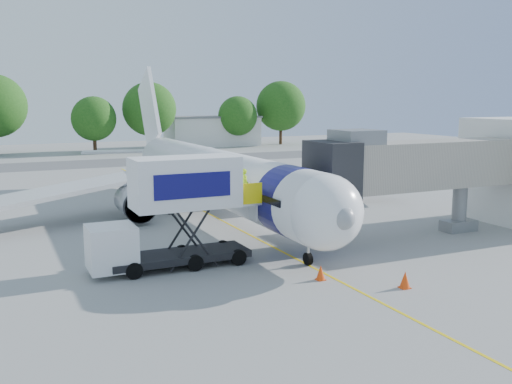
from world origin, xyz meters
name	(u,v)px	position (x,y,z in m)	size (l,w,h in m)	color
ground	(235,227)	(0.00, 0.00, 0.00)	(160.00, 160.00, 0.00)	#999996
guidance_line	(235,227)	(0.00, 0.00, 0.01)	(0.15, 70.00, 0.01)	yellow
taxiway_strip	(110,163)	(0.00, 42.00, 0.00)	(120.00, 10.00, 0.01)	#59595B
aircraft	(212,175)	(0.00, 4.12, 2.95)	(34.17, 37.73, 11.35)	white
jet_bridge	(405,167)	(7.99, -7.00, 4.34)	(13.90, 3.20, 6.60)	#A9A290
catering_hiloader	(173,213)	(-6.27, -7.00, 2.76)	(8.50, 2.44, 5.50)	black
ground_tug	(428,286)	(1.59, -16.46, 0.79)	(4.19, 2.99, 1.51)	white
safety_cone_a	(321,273)	(-0.69, -11.85, 0.34)	(0.44, 0.44, 0.70)	#F6430C
safety_cone_b	(405,280)	(2.09, -14.42, 0.37)	(0.48, 0.48, 0.77)	#F6430C
outbuilding_right	(212,131)	(22.00, 62.00, 2.66)	(16.40, 7.40, 5.30)	silver
tree_d	(94,119)	(0.62, 57.00, 5.29)	(6.84, 6.84, 8.73)	#382314
tree_e	(149,109)	(9.61, 57.91, 6.69)	(8.64, 8.64, 11.02)	#382314
tree_f	(238,116)	(25.57, 58.90, 5.34)	(6.91, 6.91, 8.80)	#382314
tree_g	(281,106)	(34.56, 59.81, 7.01)	(9.05, 9.05, 11.54)	#382314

